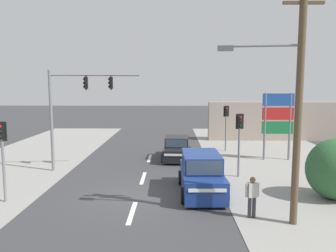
{
  "coord_description": "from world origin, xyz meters",
  "views": [
    {
      "loc": [
        1.63,
        -14.61,
        5.07
      ],
      "look_at": [
        1.36,
        4.0,
        2.79
      ],
      "focal_mm": 35.0,
      "sensor_mm": 36.0,
      "label": 1
    }
  ],
  "objects_px": {
    "pedestal_signal_right_kerb": "(239,134)",
    "pedestal_signal_far_median": "(226,121)",
    "traffic_signal_mast": "(73,102)",
    "pedestrian_at_kerb": "(252,195)",
    "shopping_plaza_sign": "(278,117)",
    "pedestal_signal_left_kerb": "(2,148)",
    "sedan_oncoming_mid": "(177,149)",
    "utility_pole_foreground_right": "(295,92)",
    "suv_oncoming_near": "(201,175)"
  },
  "relations": [
    {
      "from": "pedestal_signal_far_median",
      "to": "pedestrian_at_kerb",
      "type": "bearing_deg",
      "value": -94.72
    },
    {
      "from": "pedestal_signal_right_kerb",
      "to": "sedan_oncoming_mid",
      "type": "distance_m",
      "value": 5.96
    },
    {
      "from": "pedestal_signal_far_median",
      "to": "pedestrian_at_kerb",
      "type": "xyz_separation_m",
      "value": [
        -1.08,
        -13.05,
        -1.49
      ]
    },
    {
      "from": "traffic_signal_mast",
      "to": "pedestal_signal_right_kerb",
      "type": "height_order",
      "value": "traffic_signal_mast"
    },
    {
      "from": "traffic_signal_mast",
      "to": "pedestrian_at_kerb",
      "type": "bearing_deg",
      "value": -38.35
    },
    {
      "from": "pedestal_signal_far_median",
      "to": "pedestal_signal_left_kerb",
      "type": "bearing_deg",
      "value": -135.06
    },
    {
      "from": "pedestal_signal_left_kerb",
      "to": "pedestrian_at_kerb",
      "type": "relative_size",
      "value": 2.18
    },
    {
      "from": "pedestal_signal_left_kerb",
      "to": "suv_oncoming_near",
      "type": "height_order",
      "value": "pedestal_signal_left_kerb"
    },
    {
      "from": "suv_oncoming_near",
      "to": "pedestrian_at_kerb",
      "type": "bearing_deg",
      "value": -60.8
    },
    {
      "from": "pedestal_signal_far_median",
      "to": "utility_pole_foreground_right",
      "type": "bearing_deg",
      "value": -89.25
    },
    {
      "from": "suv_oncoming_near",
      "to": "sedan_oncoming_mid",
      "type": "height_order",
      "value": "suv_oncoming_near"
    },
    {
      "from": "pedestal_signal_left_kerb",
      "to": "shopping_plaza_sign",
      "type": "bearing_deg",
      "value": 30.33
    },
    {
      "from": "pedestrian_at_kerb",
      "to": "traffic_signal_mast",
      "type": "bearing_deg",
      "value": 141.65
    },
    {
      "from": "pedestal_signal_far_median",
      "to": "sedan_oncoming_mid",
      "type": "xyz_separation_m",
      "value": [
        -3.84,
        -2.71,
        -1.71
      ]
    },
    {
      "from": "utility_pole_foreground_right",
      "to": "pedestal_signal_far_median",
      "type": "xyz_separation_m",
      "value": [
        -0.18,
        13.58,
        -2.43
      ]
    },
    {
      "from": "traffic_signal_mast",
      "to": "utility_pole_foreground_right",
      "type": "bearing_deg",
      "value": -36.71
    },
    {
      "from": "pedestal_signal_far_median",
      "to": "pedestrian_at_kerb",
      "type": "height_order",
      "value": "pedestal_signal_far_median"
    },
    {
      "from": "pedestal_signal_left_kerb",
      "to": "shopping_plaza_sign",
      "type": "xyz_separation_m",
      "value": [
        14.49,
        8.48,
        0.57
      ]
    },
    {
      "from": "traffic_signal_mast",
      "to": "shopping_plaza_sign",
      "type": "bearing_deg",
      "value": 12.99
    },
    {
      "from": "utility_pole_foreground_right",
      "to": "suv_oncoming_near",
      "type": "bearing_deg",
      "value": 129.67
    },
    {
      "from": "traffic_signal_mast",
      "to": "pedestal_signal_far_median",
      "type": "relative_size",
      "value": 1.69
    },
    {
      "from": "pedestal_signal_right_kerb",
      "to": "pedestal_signal_left_kerb",
      "type": "bearing_deg",
      "value": -159.36
    },
    {
      "from": "pedestal_signal_right_kerb",
      "to": "pedestal_signal_far_median",
      "type": "xyz_separation_m",
      "value": [
        0.44,
        7.3,
        0.0
      ]
    },
    {
      "from": "sedan_oncoming_mid",
      "to": "pedestrian_at_kerb",
      "type": "distance_m",
      "value": 10.7
    },
    {
      "from": "traffic_signal_mast",
      "to": "shopping_plaza_sign",
      "type": "distance_m",
      "value": 13.42
    },
    {
      "from": "pedestal_signal_far_median",
      "to": "pedestrian_at_kerb",
      "type": "distance_m",
      "value": 13.18
    },
    {
      "from": "traffic_signal_mast",
      "to": "pedestal_signal_far_median",
      "type": "distance_m",
      "value": 11.79
    },
    {
      "from": "shopping_plaza_sign",
      "to": "suv_oncoming_near",
      "type": "xyz_separation_m",
      "value": [
        -5.78,
        -7.06,
        -2.1
      ]
    },
    {
      "from": "pedestal_signal_left_kerb",
      "to": "pedestrian_at_kerb",
      "type": "xyz_separation_m",
      "value": [
        10.4,
        -1.6,
        -1.49
      ]
    },
    {
      "from": "pedestal_signal_right_kerb",
      "to": "pedestal_signal_far_median",
      "type": "distance_m",
      "value": 7.31
    },
    {
      "from": "utility_pole_foreground_right",
      "to": "pedestal_signal_left_kerb",
      "type": "distance_m",
      "value": 12.09
    },
    {
      "from": "pedestal_signal_left_kerb",
      "to": "pedestal_signal_far_median",
      "type": "distance_m",
      "value": 16.21
    },
    {
      "from": "traffic_signal_mast",
      "to": "shopping_plaza_sign",
      "type": "xyz_separation_m",
      "value": [
        13.03,
        3.01,
        -1.16
      ]
    },
    {
      "from": "suv_oncoming_near",
      "to": "pedestrian_at_kerb",
      "type": "relative_size",
      "value": 2.81
    },
    {
      "from": "traffic_signal_mast",
      "to": "suv_oncoming_near",
      "type": "distance_m",
      "value": 8.92
    },
    {
      "from": "traffic_signal_mast",
      "to": "pedestal_signal_right_kerb",
      "type": "distance_m",
      "value": 9.81
    },
    {
      "from": "pedestal_signal_right_kerb",
      "to": "suv_oncoming_near",
      "type": "relative_size",
      "value": 0.78
    },
    {
      "from": "utility_pole_foreground_right",
      "to": "suv_oncoming_near",
      "type": "height_order",
      "value": "utility_pole_foreground_right"
    },
    {
      "from": "utility_pole_foreground_right",
      "to": "pedestal_signal_right_kerb",
      "type": "height_order",
      "value": "utility_pole_foreground_right"
    },
    {
      "from": "suv_oncoming_near",
      "to": "sedan_oncoming_mid",
      "type": "xyz_separation_m",
      "value": [
        -1.08,
        7.32,
        -0.18
      ]
    },
    {
      "from": "utility_pole_foreground_right",
      "to": "pedestrian_at_kerb",
      "type": "height_order",
      "value": "utility_pole_foreground_right"
    },
    {
      "from": "traffic_signal_mast",
      "to": "pedestrian_at_kerb",
      "type": "relative_size",
      "value": 3.68
    },
    {
      "from": "pedestal_signal_left_kerb",
      "to": "shopping_plaza_sign",
      "type": "distance_m",
      "value": 16.8
    },
    {
      "from": "pedestal_signal_left_kerb",
      "to": "suv_oncoming_near",
      "type": "relative_size",
      "value": 0.78
    },
    {
      "from": "utility_pole_foreground_right",
      "to": "suv_oncoming_near",
      "type": "xyz_separation_m",
      "value": [
        -2.94,
        3.55,
        -3.97
      ]
    },
    {
      "from": "shopping_plaza_sign",
      "to": "sedan_oncoming_mid",
      "type": "height_order",
      "value": "shopping_plaza_sign"
    },
    {
      "from": "suv_oncoming_near",
      "to": "sedan_oncoming_mid",
      "type": "bearing_deg",
      "value": 98.39
    },
    {
      "from": "pedestal_signal_left_kerb",
      "to": "pedestrian_at_kerb",
      "type": "height_order",
      "value": "pedestal_signal_left_kerb"
    },
    {
      "from": "sedan_oncoming_mid",
      "to": "pedestrian_at_kerb",
      "type": "relative_size",
      "value": 2.65
    },
    {
      "from": "sedan_oncoming_mid",
      "to": "utility_pole_foreground_right",
      "type": "bearing_deg",
      "value": -69.69
    }
  ]
}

